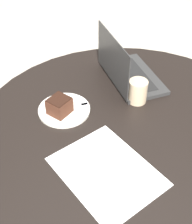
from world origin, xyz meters
TOP-DOWN VIEW (x-y plane):
  - dining_table at (0.00, 0.00)m, footprint 1.25×1.25m
  - paper_document at (-0.01, -0.23)m, footprint 0.44×0.42m
  - plate at (-0.28, -0.00)m, footprint 0.21×0.21m
  - cake_slice at (-0.29, -0.03)m, footprint 0.10×0.10m
  - fork at (-0.26, 0.02)m, footprint 0.15×0.12m
  - coffee_glass at (-0.02, 0.17)m, footprint 0.08×0.08m
  - laptop at (-0.11, 0.31)m, footprint 0.39×0.40m

SIDE VIEW (x-z plane):
  - dining_table at x=0.00m, z-range 0.25..1.00m
  - paper_document at x=-0.01m, z-range 0.75..0.75m
  - plate at x=-0.28m, z-range 0.75..0.76m
  - fork at x=-0.26m, z-range 0.76..0.77m
  - laptop at x=-0.11m, z-range 0.68..0.91m
  - cake_slice at x=-0.29m, z-range 0.76..0.83m
  - coffee_glass at x=-0.02m, z-range 0.75..0.85m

